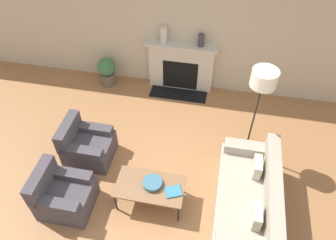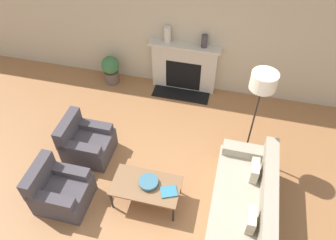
{
  "view_description": "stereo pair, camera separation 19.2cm",
  "coord_description": "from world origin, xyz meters",
  "px_view_note": "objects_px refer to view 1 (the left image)",
  "views": [
    {
      "loc": [
        0.62,
        -2.79,
        4.78
      ],
      "look_at": [
        -0.21,
        1.38,
        0.45
      ],
      "focal_mm": 35.0,
      "sensor_mm": 36.0,
      "label": 1
    },
    {
      "loc": [
        0.81,
        -2.75,
        4.78
      ],
      "look_at": [
        -0.21,
        1.38,
        0.45
      ],
      "focal_mm": 35.0,
      "sensor_mm": 36.0,
      "label": 2
    }
  ],
  "objects_px": {
    "armchair_near": "(63,195)",
    "potted_plant": "(107,70)",
    "floor_lamp": "(262,86)",
    "couch": "(249,199)",
    "bowl": "(152,183)",
    "armchair_far": "(86,146)",
    "fireplace": "(181,67)",
    "mantel_vase_left": "(164,35)",
    "mantel_vase_center_left": "(201,40)",
    "book": "(173,191)",
    "coffee_table": "(150,187)"
  },
  "relations": [
    {
      "from": "armchair_near",
      "to": "potted_plant",
      "type": "bearing_deg",
      "value": 5.74
    },
    {
      "from": "armchair_near",
      "to": "floor_lamp",
      "type": "xyz_separation_m",
      "value": [
        2.82,
        1.67,
        1.3
      ]
    },
    {
      "from": "couch",
      "to": "potted_plant",
      "type": "height_order",
      "value": "couch"
    },
    {
      "from": "bowl",
      "to": "armchair_far",
      "type": "bearing_deg",
      "value": 154.62
    },
    {
      "from": "armchair_far",
      "to": "fireplace",
      "type": "bearing_deg",
      "value": -29.88
    },
    {
      "from": "mantel_vase_left",
      "to": "potted_plant",
      "type": "bearing_deg",
      "value": -170.71
    },
    {
      "from": "mantel_vase_center_left",
      "to": "book",
      "type": "bearing_deg",
      "value": -89.79
    },
    {
      "from": "mantel_vase_center_left",
      "to": "floor_lamp",
      "type": "bearing_deg",
      "value": -56.03
    },
    {
      "from": "book",
      "to": "potted_plant",
      "type": "height_order",
      "value": "potted_plant"
    },
    {
      "from": "armchair_near",
      "to": "floor_lamp",
      "type": "relative_size",
      "value": 0.43
    },
    {
      "from": "bowl",
      "to": "mantel_vase_center_left",
      "type": "height_order",
      "value": "mantel_vase_center_left"
    },
    {
      "from": "mantel_vase_center_left",
      "to": "potted_plant",
      "type": "relative_size",
      "value": 0.4
    },
    {
      "from": "book",
      "to": "mantel_vase_left",
      "type": "bearing_deg",
      "value": 80.58
    },
    {
      "from": "coffee_table",
      "to": "potted_plant",
      "type": "xyz_separation_m",
      "value": [
        -1.65,
        2.79,
        -0.04
      ]
    },
    {
      "from": "armchair_near",
      "to": "bowl",
      "type": "relative_size",
      "value": 2.64
    },
    {
      "from": "bowl",
      "to": "potted_plant",
      "type": "relative_size",
      "value": 0.46
    },
    {
      "from": "armchair_near",
      "to": "book",
      "type": "distance_m",
      "value": 1.75
    },
    {
      "from": "couch",
      "to": "armchair_far",
      "type": "height_order",
      "value": "couch"
    },
    {
      "from": "bowl",
      "to": "mantel_vase_left",
      "type": "distance_m",
      "value": 3.1
    },
    {
      "from": "bowl",
      "to": "book",
      "type": "xyz_separation_m",
      "value": [
        0.34,
        -0.07,
        -0.03
      ]
    },
    {
      "from": "armchair_far",
      "to": "coffee_table",
      "type": "distance_m",
      "value": 1.5
    },
    {
      "from": "armchair_far",
      "to": "book",
      "type": "relative_size",
      "value": 2.67
    },
    {
      "from": "book",
      "to": "potted_plant",
      "type": "bearing_deg",
      "value": 102.0
    },
    {
      "from": "couch",
      "to": "potted_plant",
      "type": "distance_m",
      "value": 4.14
    },
    {
      "from": "armchair_far",
      "to": "armchair_near",
      "type": "bearing_deg",
      "value": -180.0
    },
    {
      "from": "book",
      "to": "potted_plant",
      "type": "relative_size",
      "value": 0.46
    },
    {
      "from": "armchair_near",
      "to": "mantel_vase_center_left",
      "type": "height_order",
      "value": "mantel_vase_center_left"
    },
    {
      "from": "armchair_far",
      "to": "mantel_vase_left",
      "type": "xyz_separation_m",
      "value": [
        0.94,
        2.31,
        0.99
      ]
    },
    {
      "from": "couch",
      "to": "book",
      "type": "relative_size",
      "value": 6.22
    },
    {
      "from": "fireplace",
      "to": "armchair_near",
      "type": "height_order",
      "value": "fireplace"
    },
    {
      "from": "armchair_far",
      "to": "potted_plant",
      "type": "xyz_separation_m",
      "value": [
        -0.31,
        2.1,
        0.07
      ]
    },
    {
      "from": "coffee_table",
      "to": "mantel_vase_left",
      "type": "distance_m",
      "value": 3.15
    },
    {
      "from": "floor_lamp",
      "to": "mantel_vase_left",
      "type": "bearing_deg",
      "value": 138.51
    },
    {
      "from": "coffee_table",
      "to": "bowl",
      "type": "height_order",
      "value": "bowl"
    },
    {
      "from": "armchair_far",
      "to": "bowl",
      "type": "relative_size",
      "value": 2.64
    },
    {
      "from": "fireplace",
      "to": "book",
      "type": "xyz_separation_m",
      "value": [
        0.39,
        -3.02,
        -0.1
      ]
    },
    {
      "from": "armchair_far",
      "to": "bowl",
      "type": "bearing_deg",
      "value": -115.38
    },
    {
      "from": "armchair_near",
      "to": "mantel_vase_center_left",
      "type": "relative_size",
      "value": 3.09
    },
    {
      "from": "book",
      "to": "floor_lamp",
      "type": "xyz_separation_m",
      "value": [
        1.11,
        1.37,
        1.16
      ]
    },
    {
      "from": "mantel_vase_left",
      "to": "mantel_vase_center_left",
      "type": "height_order",
      "value": "mantel_vase_left"
    },
    {
      "from": "armchair_far",
      "to": "book",
      "type": "distance_m",
      "value": 1.86
    },
    {
      "from": "mantel_vase_center_left",
      "to": "potted_plant",
      "type": "bearing_deg",
      "value": -174.17
    },
    {
      "from": "armchair_near",
      "to": "couch",
      "type": "bearing_deg",
      "value": -80.73
    },
    {
      "from": "fireplace",
      "to": "floor_lamp",
      "type": "relative_size",
      "value": 0.8
    },
    {
      "from": "book",
      "to": "floor_lamp",
      "type": "relative_size",
      "value": 0.16
    },
    {
      "from": "armchair_far",
      "to": "floor_lamp",
      "type": "height_order",
      "value": "floor_lamp"
    },
    {
      "from": "couch",
      "to": "floor_lamp",
      "type": "xyz_separation_m",
      "value": [
        -0.04,
        1.2,
        1.28
      ]
    },
    {
      "from": "fireplace",
      "to": "potted_plant",
      "type": "relative_size",
      "value": 2.26
    },
    {
      "from": "book",
      "to": "mantel_vase_left",
      "type": "distance_m",
      "value": 3.24
    },
    {
      "from": "potted_plant",
      "to": "book",
      "type": "bearing_deg",
      "value": -54.32
    }
  ]
}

